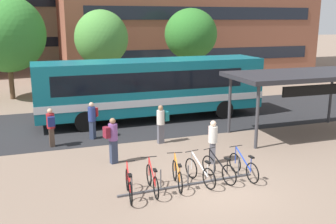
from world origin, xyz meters
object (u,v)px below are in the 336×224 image
(street_tree_0, at_px, (191,34))
(commuter_red_pack_1, at_px, (92,118))
(parked_bicycle_black_4, at_px, (219,169))
(transit_shelter, at_px, (301,77))
(parked_bicycle_orange_2, at_px, (177,175))
(commuter_red_pack_4, at_px, (213,139))
(commuter_teal_pack_2, at_px, (161,121))
(street_tree_2, at_px, (7,34))
(parked_bicycle_white_3, at_px, (200,172))
(parked_bicycle_red_0, at_px, (129,185))
(street_tree_1, at_px, (101,38))
(commuter_maroon_pack_3, at_px, (112,138))
(parked_bicycle_red_1, at_px, (152,180))
(city_bus, at_px, (153,87))
(commuter_navy_pack_0, at_px, (51,125))
(parked_bicycle_blue_5, at_px, (243,167))

(street_tree_0, bearing_deg, commuter_red_pack_1, -130.09)
(parked_bicycle_black_4, height_order, transit_shelter, transit_shelter)
(parked_bicycle_orange_2, relative_size, commuter_red_pack_4, 1.03)
(commuter_teal_pack_2, height_order, street_tree_0, street_tree_0)
(commuter_teal_pack_2, distance_m, street_tree_2, 14.38)
(parked_bicycle_white_3, relative_size, street_tree_0, 0.28)
(parked_bicycle_red_0, bearing_deg, street_tree_1, 0.25)
(commuter_red_pack_4, bearing_deg, commuter_maroon_pack_3, -88.39)
(parked_bicycle_orange_2, bearing_deg, commuter_maroon_pack_3, 40.09)
(parked_bicycle_red_1, bearing_deg, commuter_teal_pack_2, -17.17)
(parked_bicycle_red_0, height_order, parked_bicycle_red_1, same)
(city_bus, relative_size, transit_shelter, 1.82)
(commuter_red_pack_4, bearing_deg, transit_shelter, 130.77)
(parked_bicycle_red_0, height_order, commuter_maroon_pack_3, commuter_maroon_pack_3)
(parked_bicycle_red_1, xyz_separation_m, commuter_navy_pack_0, (-2.76, 5.58, 0.57))
(parked_bicycle_white_3, distance_m, commuter_red_pack_1, 6.64)
(commuter_maroon_pack_3, height_order, street_tree_2, street_tree_2)
(city_bus, distance_m, parked_bicycle_red_1, 9.13)
(city_bus, height_order, commuter_red_pack_1, city_bus)
(parked_bicycle_black_4, bearing_deg, street_tree_0, -34.03)
(parked_bicycle_white_3, bearing_deg, commuter_maroon_pack_3, 29.15)
(street_tree_1, height_order, street_tree_2, street_tree_2)
(parked_bicycle_white_3, xyz_separation_m, commuter_teal_pack_2, (0.12, 4.45, 0.59))
(parked_bicycle_red_0, bearing_deg, parked_bicycle_orange_2, -74.02)
(commuter_maroon_pack_3, bearing_deg, parked_bicycle_red_0, -107.95)
(street_tree_2, bearing_deg, parked_bicycle_red_0, -76.69)
(parked_bicycle_white_3, xyz_separation_m, parked_bicycle_black_4, (0.71, 0.05, 0.00))
(street_tree_2, bearing_deg, city_bus, -47.96)
(city_bus, relative_size, commuter_navy_pack_0, 7.26)
(parked_bicycle_white_3, bearing_deg, city_bus, -18.08)
(commuter_navy_pack_0, bearing_deg, parked_bicycle_orange_2, -151.23)
(parked_bicycle_black_4, xyz_separation_m, commuter_red_pack_4, (0.49, 1.53, 0.57))
(commuter_red_pack_1, bearing_deg, parked_bicycle_orange_2, 53.41)
(parked_bicycle_black_4, bearing_deg, commuter_red_pack_4, -32.65)
(commuter_maroon_pack_3, height_order, street_tree_1, street_tree_1)
(commuter_navy_pack_0, relative_size, commuter_red_pack_1, 0.98)
(commuter_red_pack_4, relative_size, street_tree_1, 0.28)
(transit_shelter, bearing_deg, parked_bicycle_white_3, -150.28)
(city_bus, relative_size, commuter_teal_pack_2, 7.12)
(parked_bicycle_orange_2, bearing_deg, parked_bicycle_black_4, -78.72)
(transit_shelter, xyz_separation_m, street_tree_2, (-13.01, 13.14, 1.61))
(parked_bicycle_red_0, height_order, street_tree_1, street_tree_1)
(parked_bicycle_blue_5, relative_size, commuter_navy_pack_0, 1.04)
(parked_bicycle_blue_5, relative_size, transit_shelter, 0.26)
(city_bus, bearing_deg, commuter_navy_pack_0, -150.79)
(parked_bicycle_red_1, distance_m, commuter_maroon_pack_3, 2.97)
(parked_bicycle_red_1, height_order, street_tree_1, street_tree_1)
(parked_bicycle_orange_2, xyz_separation_m, commuter_maroon_pack_3, (-1.57, 2.71, 0.63))
(street_tree_0, bearing_deg, commuter_red_pack_4, -109.24)
(parked_bicycle_white_3, distance_m, commuter_red_pack_4, 2.06)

